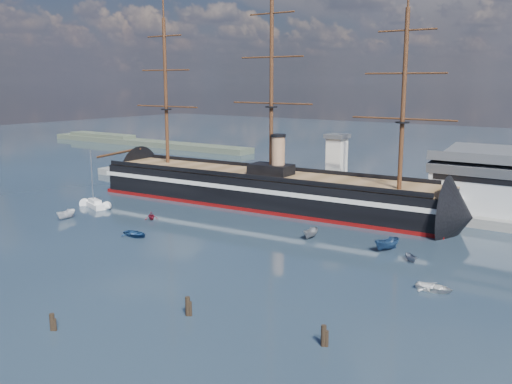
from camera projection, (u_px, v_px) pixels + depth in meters
The scene contains 16 objects.
ground at pixel (247, 228), 117.17m from camera, with size 600.00×600.00×0.00m, color #1F2935.
quay at pixel (366, 204), 140.20m from camera, with size 180.00×18.00×2.00m, color slate.
quay_tower at pixel (336, 164), 139.93m from camera, with size 5.00×5.00×15.00m.
shoreline at pixel (131, 141), 272.21m from camera, with size 120.00×10.00×4.00m.
warship at pixel (258, 188), 138.85m from camera, with size 113.36×21.82×53.94m.
sailboat at pixel (95, 204), 136.21m from camera, with size 8.84×5.19×13.60m.
motorboat_a at pixel (66, 219), 124.68m from camera, with size 6.12×2.24×2.45m, color white.
motorboat_b at pixel (135, 237), 110.71m from camera, with size 3.46×1.38×1.61m, color navy.
motorboat_c at pixel (311, 238), 109.54m from camera, with size 5.67×2.08×2.27m, color slate.
motorboat_d at pixel (151, 220), 124.17m from camera, with size 5.15×2.23×1.89m, color maroon.
motorboat_e at pixel (434, 291), 82.03m from camera, with size 3.29×1.32×1.54m, color silver.
motorboat_f at pixel (387, 250), 101.60m from camera, with size 6.76×2.48×2.70m, color navy.
motorboat_g at pixel (411, 262), 95.23m from camera, with size 3.92×1.44×1.57m, color slate.
piling_near_mid at pixel (53, 330), 69.16m from camera, with size 0.64×0.64×2.83m, color black.
piling_near_right at pixel (188, 315), 73.49m from camera, with size 0.64×0.64×3.24m, color black.
piling_far_right at pixel (323, 346), 65.05m from camera, with size 0.64×0.64×3.21m, color black.
Camera 1 is at (67.56, -51.30, 29.76)m, focal length 40.00 mm.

